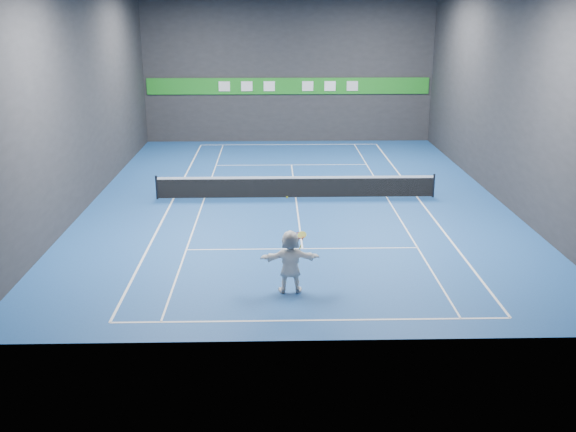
{
  "coord_description": "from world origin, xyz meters",
  "views": [
    {
      "loc": [
        -1.04,
        -27.65,
        8.12
      ],
      "look_at": [
        -0.53,
        -7.24,
        1.5
      ],
      "focal_mm": 40.0,
      "sensor_mm": 36.0,
      "label": 1
    }
  ],
  "objects_px": {
    "tennis_ball": "(287,197)",
    "tennis_racket": "(300,237)",
    "tennis_net": "(296,186)",
    "player": "(290,261)"
  },
  "relations": [
    {
      "from": "player",
      "to": "tennis_ball",
      "type": "relative_size",
      "value": 30.25
    },
    {
      "from": "player",
      "to": "tennis_ball",
      "type": "bearing_deg",
      "value": -67.23
    },
    {
      "from": "tennis_racket",
      "to": "player",
      "type": "bearing_deg",
      "value": -170.75
    },
    {
      "from": "tennis_ball",
      "to": "tennis_net",
      "type": "xyz_separation_m",
      "value": [
        0.62,
        9.78,
        -2.35
      ]
    },
    {
      "from": "tennis_net",
      "to": "tennis_racket",
      "type": "relative_size",
      "value": 21.26
    },
    {
      "from": "tennis_net",
      "to": "tennis_racket",
      "type": "xyz_separation_m",
      "value": [
        -0.24,
        -9.93,
        1.19
      ]
    },
    {
      "from": "tennis_ball",
      "to": "tennis_racket",
      "type": "height_order",
      "value": "tennis_ball"
    },
    {
      "from": "player",
      "to": "tennis_racket",
      "type": "height_order",
      "value": "player"
    },
    {
      "from": "tennis_racket",
      "to": "tennis_net",
      "type": "bearing_deg",
      "value": 88.62
    },
    {
      "from": "tennis_ball",
      "to": "tennis_racket",
      "type": "xyz_separation_m",
      "value": [
        0.39,
        -0.15,
        -1.17
      ]
    }
  ]
}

